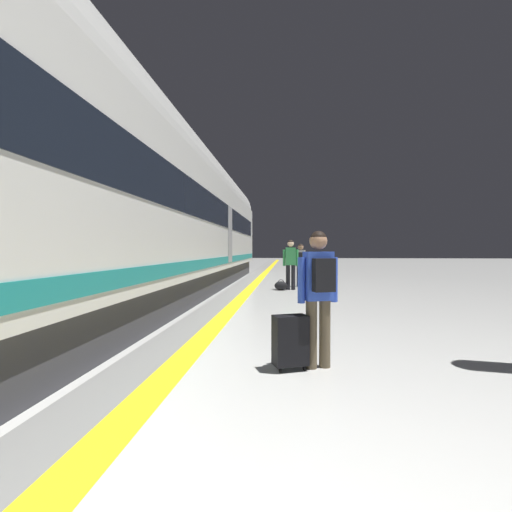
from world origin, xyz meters
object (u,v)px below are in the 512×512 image
at_px(passenger_near, 319,287).
at_px(passenger_mid, 291,261).
at_px(duffel_bag_mid, 281,286).
at_px(passenger_far, 301,261).
at_px(suitcase_near, 290,340).
at_px(high_speed_train, 101,190).
at_px(suitcase_far, 310,277).

distance_m(passenger_near, passenger_mid, 8.44).
height_order(duffel_bag_mid, passenger_far, passenger_far).
height_order(passenger_mid, duffel_bag_mid, passenger_mid).
xyz_separation_m(suitcase_near, passenger_far, (0.45, 9.65, 0.59)).
height_order(suitcase_near, duffel_bag_mid, suitcase_near).
height_order(passenger_mid, passenger_far, passenger_mid).
bearing_deg(high_speed_train, suitcase_far, 57.53).
bearing_deg(suitcase_near, duffel_bag_mid, 91.73).
bearing_deg(duffel_bag_mid, passenger_far, 61.89).
distance_m(duffel_bag_mid, passenger_far, 1.67).
height_order(passenger_near, passenger_mid, passenger_mid).
height_order(high_speed_train, passenger_near, high_speed_train).
relative_size(duffel_bag_mid, suitcase_far, 0.68).
distance_m(high_speed_train, passenger_far, 8.19).
bearing_deg(suitcase_far, passenger_near, -92.66).
bearing_deg(passenger_far, passenger_near, -90.72).
xyz_separation_m(high_speed_train, duffel_bag_mid, (3.32, 5.66, -2.35)).
xyz_separation_m(passenger_near, duffel_bag_mid, (-0.58, 8.25, -0.78)).
bearing_deg(duffel_bag_mid, passenger_near, -85.98).
bearing_deg(passenger_mid, high_speed_train, -121.90).
relative_size(passenger_near, suitcase_near, 2.55).
bearing_deg(passenger_far, suitcase_far, -26.24).
xyz_separation_m(high_speed_train, passenger_mid, (3.64, 5.85, -1.53)).
bearing_deg(suitcase_far, high_speed_train, -122.47).
bearing_deg(duffel_bag_mid, passenger_mid, 30.35).
distance_m(passenger_mid, duffel_bag_mid, 0.90).
bearing_deg(passenger_far, suitcase_near, -92.65).
relative_size(suitcase_near, duffel_bag_mid, 1.41).
xyz_separation_m(suitcase_near, suitcase_far, (0.76, 9.49, 0.01)).
distance_m(passenger_mid, suitcase_far, 1.34).
xyz_separation_m(high_speed_train, suitcase_far, (4.33, 6.81, -2.15)).
relative_size(passenger_mid, suitcase_far, 2.59).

